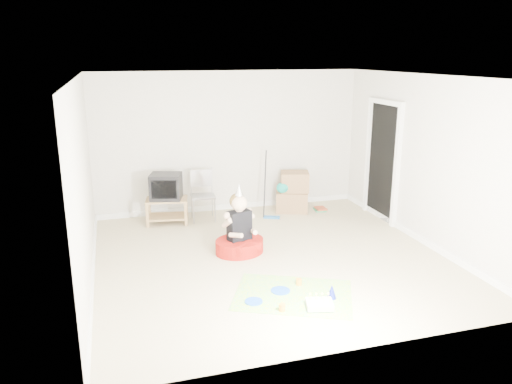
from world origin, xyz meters
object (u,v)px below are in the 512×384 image
object	(u,v)px
crt_tv	(166,186)
seated_woman	(239,238)
folding_chair	(203,196)
birthday_cake	(320,305)
tv_stand	(167,209)
cardboard_boxes	(292,192)

from	to	relation	value
crt_tv	seated_woman	xyz separation A→B (m)	(0.88, -1.67, -0.44)
folding_chair	birthday_cake	world-z (taller)	folding_chair
birthday_cake	seated_woman	bearing A→B (deg)	103.78
crt_tv	folding_chair	size ratio (longest dim) A/B	0.57
tv_stand	folding_chair	bearing A→B (deg)	-1.19
birthday_cake	folding_chair	bearing A→B (deg)	101.30
tv_stand	birthday_cake	xyz separation A→B (m)	(1.35, -3.59, -0.22)
crt_tv	birthday_cake	bearing A→B (deg)	-52.94
cardboard_boxes	seated_woman	bearing A→B (deg)	-130.69
folding_chair	cardboard_boxes	distance (m)	1.73
tv_stand	crt_tv	size ratio (longest dim) A/B	1.50
tv_stand	seated_woman	world-z (taller)	seated_woman
folding_chair	cardboard_boxes	xyz separation A→B (m)	(1.72, 0.07, -0.09)
cardboard_boxes	birthday_cake	size ratio (longest dim) A/B	2.08
tv_stand	birthday_cake	world-z (taller)	tv_stand
cardboard_boxes	folding_chair	bearing A→B (deg)	-177.66
seated_woman	crt_tv	bearing A→B (deg)	117.89
cardboard_boxes	crt_tv	bearing A→B (deg)	-178.61
folding_chair	crt_tv	bearing A→B (deg)	178.81
birthday_cake	tv_stand	bearing A→B (deg)	110.65
tv_stand	folding_chair	size ratio (longest dim) A/B	0.85
folding_chair	seated_woman	xyz separation A→B (m)	(0.24, -1.65, -0.21)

